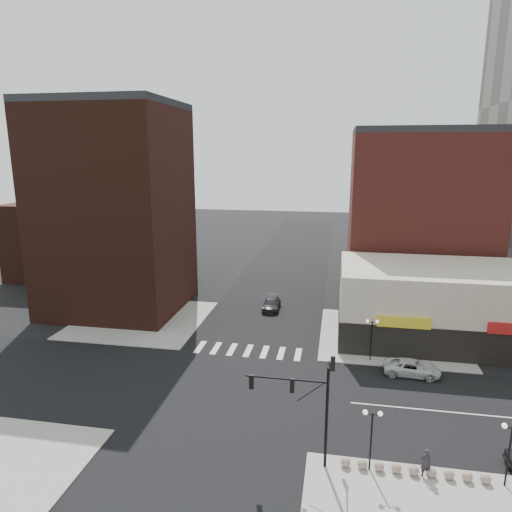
# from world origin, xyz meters

# --- Properties ---
(ground) EXTENTS (240.00, 240.00, 0.00)m
(ground) POSITION_xyz_m (0.00, 0.00, 0.00)
(ground) COLOR black
(ground) RESTS_ON ground
(road_ew) EXTENTS (200.00, 14.00, 0.02)m
(road_ew) POSITION_xyz_m (0.00, 0.00, 0.01)
(road_ew) COLOR black
(road_ew) RESTS_ON ground
(road_ns) EXTENTS (14.00, 200.00, 0.02)m
(road_ns) POSITION_xyz_m (0.00, 0.00, 0.01)
(road_ns) COLOR black
(road_ns) RESTS_ON ground
(sidewalk_nw) EXTENTS (15.00, 15.00, 0.12)m
(sidewalk_nw) POSITION_xyz_m (-14.50, 14.50, 0.06)
(sidewalk_nw) COLOR gray
(sidewalk_nw) RESTS_ON ground
(sidewalk_ne) EXTENTS (15.00, 15.00, 0.12)m
(sidewalk_ne) POSITION_xyz_m (14.50, 14.50, 0.06)
(sidewalk_ne) COLOR gray
(sidewalk_ne) RESTS_ON ground
(building_nw) EXTENTS (16.00, 15.00, 25.00)m
(building_nw) POSITION_xyz_m (-19.00, 18.50, 12.50)
(building_nw) COLOR #371911
(building_nw) RESTS_ON ground
(building_nw_low) EXTENTS (20.00, 18.00, 12.00)m
(building_nw_low) POSITION_xyz_m (-32.00, 34.00, 6.00)
(building_nw_low) COLOR #371911
(building_nw_low) RESTS_ON ground
(building_ne_midrise) EXTENTS (18.00, 15.00, 22.00)m
(building_ne_midrise) POSITION_xyz_m (19.00, 29.50, 11.00)
(building_ne_midrise) COLOR maroon
(building_ne_midrise) RESTS_ON ground
(building_ne_row) EXTENTS (24.20, 12.20, 8.00)m
(building_ne_row) POSITION_xyz_m (21.00, 15.00, 3.30)
(building_ne_row) COLOR beige
(building_ne_row) RESTS_ON ground
(traffic_signal) EXTENTS (5.59, 3.09, 7.77)m
(traffic_signal) POSITION_xyz_m (7.24, -7.83, 4.96)
(traffic_signal) COLOR black
(traffic_signal) RESTS_ON ground
(street_lamp_se_a) EXTENTS (1.22, 0.32, 4.16)m
(street_lamp_se_a) POSITION_xyz_m (11.00, -8.00, 3.29)
(street_lamp_se_a) COLOR black
(street_lamp_se_a) RESTS_ON sidewalk_se
(street_lamp_se_b) EXTENTS (1.22, 0.32, 4.16)m
(street_lamp_se_b) POSITION_xyz_m (19.00, -8.00, 3.29)
(street_lamp_se_b) COLOR black
(street_lamp_se_b) RESTS_ON sidewalk_se
(street_lamp_ne) EXTENTS (1.22, 0.32, 4.16)m
(street_lamp_ne) POSITION_xyz_m (12.00, 8.00, 3.29)
(street_lamp_ne) COLOR black
(street_lamp_ne) RESTS_ON sidewalk_ne
(bollard_row) EXTENTS (9.02, 0.62, 0.62)m
(bollard_row) POSITION_xyz_m (13.70, -8.00, 0.43)
(bollard_row) COLOR gray
(bollard_row) RESTS_ON sidewalk_se
(white_suv) EXTENTS (5.17, 2.60, 1.40)m
(white_suv) POSITION_xyz_m (15.56, 5.85, 0.70)
(white_suv) COLOR silver
(white_suv) RESTS_ON ground
(dark_sedan_north) EXTENTS (2.18, 5.11, 1.47)m
(dark_sedan_north) POSITION_xyz_m (0.40, 21.06, 0.73)
(dark_sedan_north) COLOR black
(dark_sedan_north) RESTS_ON ground
(pedestrian) EXTENTS (0.79, 0.63, 1.90)m
(pedestrian) POSITION_xyz_m (14.36, -8.00, 1.07)
(pedestrian) COLOR #272429
(pedestrian) RESTS_ON sidewalk_se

